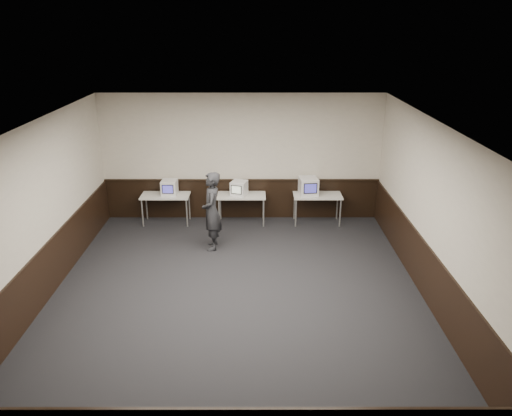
# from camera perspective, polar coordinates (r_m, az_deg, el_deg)

# --- Properties ---
(floor) EXTENTS (8.00, 8.00, 0.00)m
(floor) POSITION_cam_1_polar(r_m,az_deg,el_deg) (9.47, -2.21, -9.98)
(floor) COLOR black
(floor) RESTS_ON ground
(ceiling) EXTENTS (8.00, 8.00, 0.00)m
(ceiling) POSITION_cam_1_polar(r_m,az_deg,el_deg) (8.31, -2.51, 9.38)
(ceiling) COLOR white
(ceiling) RESTS_ON back_wall
(back_wall) EXTENTS (7.00, 0.00, 7.00)m
(back_wall) POSITION_cam_1_polar(r_m,az_deg,el_deg) (12.57, -1.67, 5.79)
(back_wall) COLOR beige
(back_wall) RESTS_ON ground
(front_wall) EXTENTS (7.00, 0.00, 7.00)m
(front_wall) POSITION_cam_1_polar(r_m,az_deg,el_deg) (5.26, -4.06, -17.19)
(front_wall) COLOR beige
(front_wall) RESTS_ON ground
(left_wall) EXTENTS (0.00, 8.00, 8.00)m
(left_wall) POSITION_cam_1_polar(r_m,az_deg,el_deg) (9.56, -23.80, -0.87)
(left_wall) COLOR beige
(left_wall) RESTS_ON ground
(right_wall) EXTENTS (0.00, 8.00, 8.00)m
(right_wall) POSITION_cam_1_polar(r_m,az_deg,el_deg) (9.30, 19.73, -0.87)
(right_wall) COLOR beige
(right_wall) RESTS_ON ground
(wainscot_back) EXTENTS (6.98, 0.04, 1.00)m
(wainscot_back) POSITION_cam_1_polar(r_m,az_deg,el_deg) (12.87, -1.62, 1.03)
(wainscot_back) COLOR black
(wainscot_back) RESTS_ON back_wall
(wainscot_left) EXTENTS (0.04, 7.98, 1.00)m
(wainscot_left) POSITION_cam_1_polar(r_m,az_deg,el_deg) (9.98, -22.79, -6.75)
(wainscot_left) COLOR black
(wainscot_left) RESTS_ON left_wall
(wainscot_right) EXTENTS (0.04, 7.98, 1.00)m
(wainscot_right) POSITION_cam_1_polar(r_m,az_deg,el_deg) (9.73, 18.84, -6.91)
(wainscot_right) COLOR black
(wainscot_right) RESTS_ON right_wall
(wainscot_rail) EXTENTS (6.98, 0.06, 0.04)m
(wainscot_rail) POSITION_cam_1_polar(r_m,az_deg,el_deg) (12.69, -1.64, 3.21)
(wainscot_rail) COLOR black
(wainscot_rail) RESTS_ON wainscot_back
(desk_left) EXTENTS (1.20, 0.60, 0.75)m
(desk_left) POSITION_cam_1_polar(r_m,az_deg,el_deg) (12.65, -10.31, 1.19)
(desk_left) COLOR silver
(desk_left) RESTS_ON ground
(desk_center) EXTENTS (1.20, 0.60, 0.75)m
(desk_center) POSITION_cam_1_polar(r_m,az_deg,el_deg) (12.45, -1.67, 1.22)
(desk_center) COLOR silver
(desk_center) RESTS_ON ground
(desk_right) EXTENTS (1.20, 0.60, 0.75)m
(desk_right) POSITION_cam_1_polar(r_m,az_deg,el_deg) (12.55, 7.04, 1.21)
(desk_right) COLOR silver
(desk_right) RESTS_ON ground
(emac_left) EXTENTS (0.39, 0.42, 0.38)m
(emac_left) POSITION_cam_1_polar(r_m,az_deg,el_deg) (12.56, -9.87, 2.33)
(emac_left) COLOR white
(emac_left) RESTS_ON desk_left
(emac_center) EXTENTS (0.46, 0.47, 0.36)m
(emac_center) POSITION_cam_1_polar(r_m,az_deg,el_deg) (12.35, -1.96, 2.28)
(emac_center) COLOR white
(emac_center) RESTS_ON desk_center
(emac_right) EXTENTS (0.49, 0.52, 0.44)m
(emac_right) POSITION_cam_1_polar(r_m,az_deg,el_deg) (12.42, 6.01, 2.48)
(emac_right) COLOR white
(emac_right) RESTS_ON desk_right
(person) EXTENTS (0.46, 0.67, 1.77)m
(person) POSITION_cam_1_polar(r_m,az_deg,el_deg) (11.02, -5.09, -0.36)
(person) COLOR #222327
(person) RESTS_ON ground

